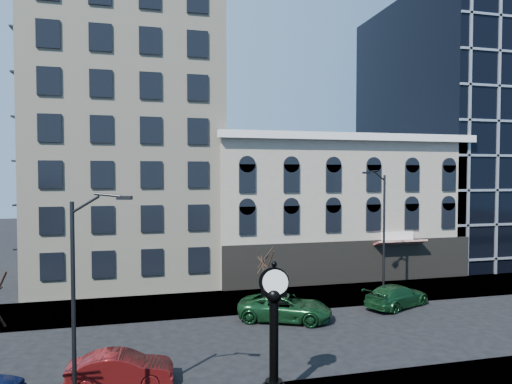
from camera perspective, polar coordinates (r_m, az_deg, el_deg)
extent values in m
plane|color=black|center=(25.70, -2.32, -18.52)|extent=(160.00, 160.00, 0.00)
cube|color=gray|center=(33.17, -5.16, -13.61)|extent=(160.00, 6.00, 0.12)
cube|color=beige|center=(43.72, -15.61, 15.21)|extent=(15.00, 15.00, 38.00)
cube|color=#A59988|center=(43.08, 9.14, -1.95)|extent=(22.00, 10.00, 12.00)
cube|color=white|center=(38.36, 12.25, 6.79)|extent=(22.60, 0.80, 0.60)
cube|color=black|center=(39.06, 12.03, -8.61)|extent=(22.00, 0.30, 3.60)
cube|color=maroon|center=(40.22, 17.56, -6.04)|extent=(4.50, 1.18, 0.55)
cube|color=black|center=(57.99, 25.81, 6.83)|extent=(20.00, 20.00, 28.00)
cylinder|color=black|center=(19.72, 2.25, -22.70)|extent=(0.69, 0.69, 0.18)
cylinder|color=black|center=(19.05, 2.25, -17.96)|extent=(0.37, 0.37, 3.32)
sphere|color=black|center=(18.52, 2.26, -12.80)|extent=(0.64, 0.64, 0.64)
cube|color=black|center=(18.49, 2.26, -12.46)|extent=(1.06, 0.56, 0.29)
cylinder|color=black|center=(18.38, 2.26, -11.08)|extent=(1.24, 0.72, 1.19)
cylinder|color=white|center=(18.19, 2.44, -11.21)|extent=(0.96, 0.33, 1.01)
cylinder|color=white|center=(18.56, 2.09, -10.95)|extent=(0.96, 0.33, 1.01)
sphere|color=black|center=(18.23, 2.27, -8.98)|extent=(0.23, 0.23, 0.23)
cylinder|color=black|center=(17.68, -21.84, -14.22)|extent=(0.15, 0.15, 8.03)
cube|color=black|center=(16.21, -16.53, -0.70)|extent=(0.55, 0.37, 0.13)
cylinder|color=black|center=(34.29, 15.70, -5.43)|extent=(0.17, 0.17, 8.93)
cylinder|color=black|center=(35.10, 15.63, -12.34)|extent=(0.37, 0.37, 0.42)
cube|color=black|center=(32.50, 13.55, 2.35)|extent=(0.62, 0.41, 0.15)
cylinder|color=#322219|center=(33.00, 1.26, -11.30)|extent=(0.21, 0.21, 2.54)
imported|color=maroon|center=(21.76, -16.53, -20.47)|extent=(4.51, 1.81, 1.46)
imported|color=#143F1E|center=(29.36, 3.65, -14.19)|extent=(6.38, 4.81, 1.61)
imported|color=#143F1E|center=(33.50, 17.19, -12.29)|extent=(5.69, 4.09, 1.53)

